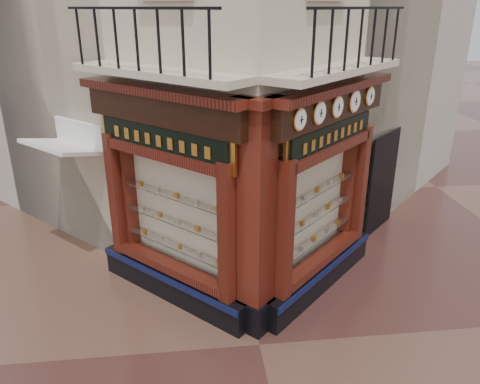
{
  "coord_description": "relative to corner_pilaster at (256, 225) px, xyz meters",
  "views": [
    {
      "loc": [
        -1.03,
        -6.13,
        5.17
      ],
      "look_at": [
        -0.09,
        2.0,
        1.92
      ],
      "focal_mm": 35.0,
      "sensor_mm": 36.0,
      "label": 1
    }
  ],
  "objects": [
    {
      "name": "ground",
      "position": [
        0.0,
        -0.5,
        -1.95
      ],
      "size": [
        80.0,
        80.0,
        0.0
      ],
      "primitive_type": "plane",
      "color": "#452520",
      "rests_on": "ground"
    },
    {
      "name": "shopfront_left",
      "position": [
        -1.41,
        1.07,
        0.03
      ],
      "size": [
        2.86,
        2.86,
        3.98
      ],
      "rotation": [
        0.0,
        0.0,
        2.36
      ],
      "color": "black",
      "rests_on": "ground"
    },
    {
      "name": "shopfront_right",
      "position": [
        1.41,
        1.07,
        0.03
      ],
      "size": [
        2.86,
        2.86,
        3.98
      ],
      "rotation": [
        0.0,
        0.0,
        0.79
      ],
      "color": "black",
      "rests_on": "ground"
    },
    {
      "name": "corner_pilaster",
      "position": [
        0.0,
        0.0,
        0.0
      ],
      "size": [
        0.85,
        0.85,
        3.98
      ],
      "rotation": [
        0.0,
        0.0,
        0.79
      ],
      "color": "black",
      "rests_on": "ground"
    },
    {
      "name": "balcony",
      "position": [
        0.0,
        0.99,
        2.27
      ],
      "size": [
        5.94,
        2.97,
        1.03
      ],
      "color": "beige",
      "rests_on": "ground"
    },
    {
      "name": "clock_a",
      "position": [
        0.62,
        0.02,
        1.67
      ],
      "size": [
        0.28,
        0.28,
        0.35
      ],
      "rotation": [
        0.0,
        0.0,
        0.79
      ],
      "color": "gold",
      "rests_on": "ground"
    },
    {
      "name": "clock_b",
      "position": [
        1.04,
        0.43,
        1.67
      ],
      "size": [
        0.3,
        0.3,
        0.38
      ],
      "rotation": [
        0.0,
        0.0,
        0.79
      ],
      "color": "gold",
      "rests_on": "ground"
    },
    {
      "name": "clock_c",
      "position": [
        1.46,
        0.86,
        1.67
      ],
      "size": [
        0.3,
        0.3,
        0.37
      ],
      "rotation": [
        0.0,
        0.0,
        0.79
      ],
      "color": "gold",
      "rests_on": "ground"
    },
    {
      "name": "clock_d",
      "position": [
        1.92,
        1.32,
        1.67
      ],
      "size": [
        0.33,
        0.33,
        0.41
      ],
      "rotation": [
        0.0,
        0.0,
        0.79
      ],
      "color": "gold",
      "rests_on": "ground"
    },
    {
      "name": "clock_e",
      "position": [
        2.37,
        1.77,
        1.67
      ],
      "size": [
        0.29,
        0.29,
        0.36
      ],
      "rotation": [
        0.0,
        0.0,
        0.79
      ],
      "color": "gold",
      "rests_on": "ground"
    },
    {
      "name": "awning",
      "position": [
        -3.58,
        2.88,
        -1.95
      ],
      "size": [
        1.85,
        1.85,
        0.28
      ],
      "primitive_type": null,
      "rotation": [
        0.21,
        0.0,
        2.36
      ],
      "color": "white",
      "rests_on": "ground"
    },
    {
      "name": "signboard_left",
      "position": [
        -1.46,
        1.01,
        1.15
      ],
      "size": [
        2.28,
        2.28,
        0.61
      ],
      "rotation": [
        0.0,
        0.0,
        2.36
      ],
      "color": "gold",
      "rests_on": "ground"
    },
    {
      "name": "signboard_right",
      "position": [
        1.46,
        1.01,
        1.15
      ],
      "size": [
        2.12,
        2.12,
        0.57
      ],
      "rotation": [
        0.0,
        0.0,
        0.79
      ],
      "color": "gold",
      "rests_on": "ground"
    }
  ]
}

